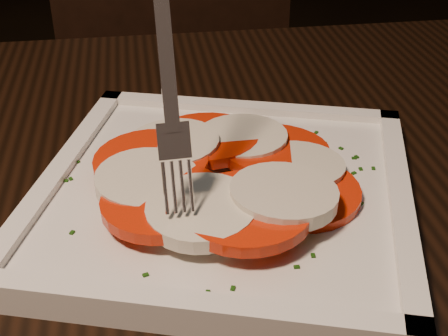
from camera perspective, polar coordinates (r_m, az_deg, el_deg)
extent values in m
cube|color=black|center=(0.43, -3.62, -8.69)|extent=(1.21, 0.81, 0.04)
cube|color=black|center=(1.06, -2.62, 0.14)|extent=(0.44, 0.44, 0.04)
cylinder|color=black|center=(1.12, 8.76, -14.34)|extent=(0.04, 0.04, 0.41)
cylinder|color=black|center=(1.34, -11.36, -5.72)|extent=(0.04, 0.04, 0.41)
cylinder|color=black|center=(1.38, 3.69, -3.88)|extent=(0.04, 0.04, 0.41)
cube|color=silver|center=(0.44, 0.00, -2.48)|extent=(0.32, 0.32, 0.01)
cylinder|color=red|center=(0.43, 6.98, -2.23)|extent=(0.08, 0.08, 0.01)
cylinder|color=beige|center=(0.45, 6.63, -0.02)|extent=(0.07, 0.07, 0.01)
cylinder|color=red|center=(0.47, 4.65, 1.55)|extent=(0.08, 0.08, 0.02)
cylinder|color=beige|center=(0.48, 1.67, 2.62)|extent=(0.07, 0.07, 0.01)
cylinder|color=red|center=(0.48, -1.67, 2.64)|extent=(0.08, 0.08, 0.01)
cylinder|color=beige|center=(0.47, -4.68, 2.04)|extent=(0.07, 0.07, 0.01)
cylinder|color=red|center=(0.45, -6.67, 0.52)|extent=(0.08, 0.08, 0.01)
cylinder|color=beige|center=(0.42, -7.06, -1.18)|extent=(0.07, 0.07, 0.01)
cylinder|color=red|center=(0.40, -5.45, -3.03)|extent=(0.08, 0.08, 0.01)
cylinder|color=beige|center=(0.39, -2.07, -3.95)|extent=(0.07, 0.07, 0.02)
cylinder|color=red|center=(0.39, 2.07, -3.92)|extent=(0.08, 0.08, 0.01)
cylinder|color=beige|center=(0.40, 5.48, -2.48)|extent=(0.07, 0.07, 0.01)
cube|color=#1E540E|center=(0.47, -0.39, 2.01)|extent=(0.04, 0.03, 0.00)
cube|color=#1E540E|center=(0.41, -4.66, -2.85)|extent=(0.03, 0.01, 0.00)
cube|color=#1E540E|center=(0.47, -3.18, 2.28)|extent=(0.02, 0.04, 0.01)
cube|color=#1E540E|center=(0.45, -4.90, 0.56)|extent=(0.03, 0.01, 0.00)
cube|color=#1E540E|center=(0.45, -7.54, 0.75)|extent=(0.01, 0.04, 0.00)
cube|color=#1E540E|center=(0.40, -3.71, -3.33)|extent=(0.03, 0.03, 0.00)
cube|color=#1E540E|center=(0.40, 6.97, -3.97)|extent=(0.01, 0.04, 0.00)
cube|color=#1E540E|center=(0.47, 0.14, 2.35)|extent=(0.03, 0.02, 0.00)
cube|color=#143B0A|center=(0.48, -13.24, 0.56)|extent=(0.00, 0.00, 0.00)
cube|color=#143B0A|center=(0.49, -9.59, 1.58)|extent=(0.00, 0.00, 0.00)
cube|color=#143B0A|center=(0.49, 10.65, 1.78)|extent=(0.00, 0.00, 0.00)
cube|color=#143B0A|center=(0.51, 8.44, 3.24)|extent=(0.00, 0.00, 0.00)
cube|color=#143B0A|center=(0.49, -7.96, 1.81)|extent=(0.00, 0.00, 0.00)
cube|color=#143B0A|center=(0.37, 6.67, -8.97)|extent=(0.00, 0.00, 0.00)
cube|color=#143B0A|center=(0.44, -10.58, -2.14)|extent=(0.00, 0.00, 0.00)
cube|color=#143B0A|center=(0.48, 12.03, 1.00)|extent=(0.00, 0.00, 0.00)
cube|color=#143B0A|center=(0.48, 11.81, 0.89)|extent=(0.00, 0.00, 0.00)
cube|color=#143B0A|center=(0.35, -1.50, -11.31)|extent=(0.00, 0.00, 0.00)
cube|color=#143B0A|center=(0.46, -13.84, -0.97)|extent=(0.00, 0.00, 0.00)
cube|color=#143B0A|center=(0.52, 0.28, 4.25)|extent=(0.00, 0.00, 0.00)
cube|color=#143B0A|center=(0.50, 6.71, 2.78)|extent=(0.00, 0.00, 0.00)
cube|color=#143B0A|center=(0.47, 12.39, -0.09)|extent=(0.00, 0.00, 0.00)
cube|color=#143B0A|center=(0.37, -7.18, -9.67)|extent=(0.00, 0.00, 0.00)
cube|color=#143B0A|center=(0.42, -10.17, -4.00)|extent=(0.00, 0.00, 0.00)
cube|color=#143B0A|center=(0.41, -13.72, -5.75)|extent=(0.00, 0.00, 0.00)
cube|color=#143B0A|center=(0.49, -6.97, 1.89)|extent=(0.00, 0.00, 0.00)
cube|color=#143B0A|center=(0.49, 8.79, 2.18)|extent=(0.00, 0.00, 0.00)
cube|color=#143B0A|center=(0.52, 5.76, 3.70)|extent=(0.00, 0.00, 0.00)
cube|color=#143B0A|center=(0.50, -3.90, 2.84)|extent=(0.00, 0.00, 0.00)
cube|color=#143B0A|center=(0.38, 8.14, -7.92)|extent=(0.00, 0.00, 0.00)
cube|color=#143B0A|center=(0.43, 12.42, -3.19)|extent=(0.00, 0.00, 0.00)
cube|color=#143B0A|center=(0.47, 13.49, -0.03)|extent=(0.00, 0.00, 0.00)
cube|color=#143B0A|center=(0.50, 9.23, 2.24)|extent=(0.00, 0.00, 0.00)
cube|color=#143B0A|center=(0.46, 11.79, -0.45)|extent=(0.00, 0.00, 0.00)
cube|color=#143B0A|center=(0.42, 11.40, -3.65)|extent=(0.00, 0.00, 0.00)
cube|color=#143B0A|center=(0.36, 0.82, -10.94)|extent=(0.00, 0.00, 0.00)
cube|color=#143B0A|center=(0.52, -4.36, 3.89)|extent=(0.00, 0.00, 0.00)
cube|color=#143B0A|center=(0.46, -14.27, -1.13)|extent=(0.00, 0.00, 0.00)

